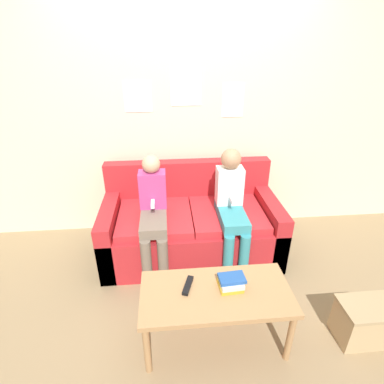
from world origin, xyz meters
TOP-DOWN VIEW (x-y plane):
  - ground_plane at (0.00, 0.00)m, footprint 10.00×10.00m
  - wall_back at (-0.00, 1.07)m, footprint 8.00×0.06m
  - couch at (0.00, 0.55)m, footprint 1.69×0.86m
  - coffee_table at (0.08, -0.51)m, footprint 1.01×0.49m
  - person_left at (-0.35, 0.34)m, footprint 0.24×0.58m
  - person_right at (0.35, 0.35)m, footprint 0.24×0.58m
  - tv_remote at (-0.11, -0.45)m, footprint 0.09×0.17m
  - book_stack at (0.18, -0.48)m, footprint 0.18×0.15m
  - storage_box at (1.14, -0.61)m, footprint 0.38×0.27m

SIDE VIEW (x-z plane):
  - ground_plane at x=0.00m, z-range 0.00..0.00m
  - storage_box at x=1.14m, z-range 0.00..0.32m
  - couch at x=0.00m, z-range -0.14..0.71m
  - coffee_table at x=0.08m, z-range 0.17..0.63m
  - tv_remote at x=-0.11m, z-range 0.45..0.47m
  - book_stack at x=0.18m, z-range 0.45..0.53m
  - person_left at x=-0.35m, z-range 0.06..1.13m
  - person_right at x=0.35m, z-range 0.07..1.18m
  - wall_back at x=0.00m, z-range 0.00..2.60m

